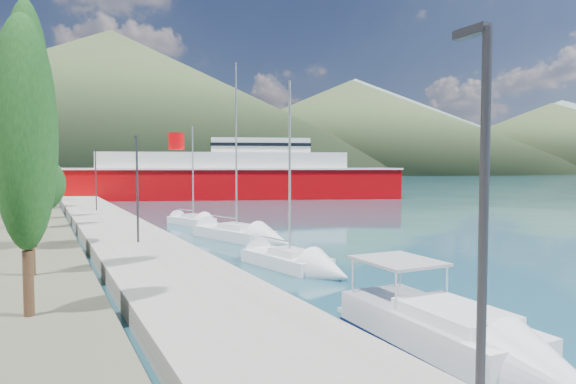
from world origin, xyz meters
TOP-DOWN VIEW (x-y plane):
  - ground at (0.00, 120.00)m, footprint 1400.00×1400.00m
  - quay at (-9.00, 26.00)m, footprint 5.00×88.00m
  - hills_far at (138.59, 618.73)m, footprint 1480.00×900.00m
  - hills_near at (98.04, 372.50)m, footprint 1010.00×520.00m
  - tree_row at (-14.28, 32.95)m, footprint 3.95×63.22m
  - lamp_posts at (-9.00, 14.74)m, footprint 0.15×46.88m
  - motor_cruiser at (-4.48, -4.64)m, footprint 2.57×8.12m
  - sailboat_near at (-2.51, 7.13)m, footprint 3.35×7.36m
  - sailboat_mid at (-1.16, 16.90)m, footprint 4.91×9.51m
  - sailboat_far at (-1.52, 27.26)m, footprint 4.00×6.74m
  - ferry at (13.07, 60.92)m, footprint 56.28×30.58m

SIDE VIEW (x-z plane):
  - ground at x=0.00m, z-range 0.00..0.00m
  - sailboat_far at x=-1.52m, z-range -4.44..4.99m
  - sailboat_near at x=-2.51m, z-range -4.82..5.38m
  - sailboat_mid at x=-1.16m, z-range -6.30..6.94m
  - quay at x=-9.00m, z-range 0.00..0.80m
  - motor_cruiser at x=-4.48m, z-range -1.00..1.97m
  - ferry at x=13.07m, z-range -2.16..8.89m
  - lamp_posts at x=-9.00m, z-range 1.05..7.11m
  - tree_row at x=-14.28m, z-range 0.28..11.45m
  - hills_near at x=98.04m, z-range -8.32..106.68m
  - hills_far at x=138.59m, z-range -12.61..167.39m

